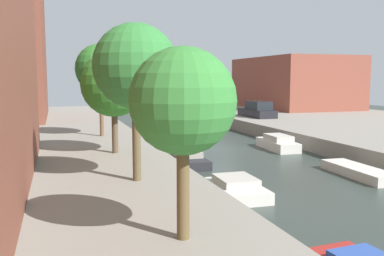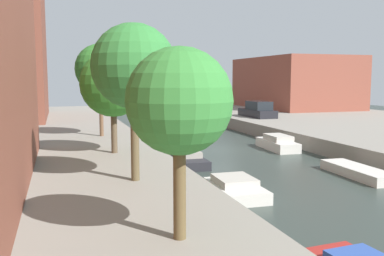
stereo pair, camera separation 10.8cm
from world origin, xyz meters
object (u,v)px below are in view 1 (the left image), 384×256
street_tree_3 (100,69)px  parked_car (257,110)px  street_tree_1 (135,67)px  moored_boat_left_1 (237,188)px  low_block_right (293,83)px  street_tree_2 (114,84)px  moored_boat_left_2 (187,159)px  moored_boat_right_2 (278,143)px  street_tree_0 (183,102)px  moored_boat_right_1 (359,172)px

street_tree_3 → parked_car: 18.22m
street_tree_1 → moored_boat_left_1: bearing=4.9°
low_block_right → street_tree_1: (-25.43, -32.17, 0.94)m
street_tree_2 → moored_boat_left_2: bearing=11.5°
moored_boat_right_2 → street_tree_2: bearing=-160.8°
street_tree_1 → parked_car: street_tree_1 is taller
street_tree_0 → moored_boat_left_2: size_ratio=1.18×
street_tree_1 → moored_boat_left_2: 9.09m
moored_boat_right_2 → parked_car: bearing=69.9°
street_tree_0 → moored_boat_left_2: bearing=72.7°
street_tree_1 → moored_boat_right_2: bearing=41.5°
street_tree_0 → parked_car: size_ratio=0.90×
street_tree_0 → street_tree_2: bearing=90.0°
street_tree_2 → moored_boat_left_1: bearing=-54.2°
moored_boat_right_2 → moored_boat_left_1: bearing=-126.6°
parked_car → moored_boat_right_2: parked_car is taller
street_tree_3 → parked_car: size_ratio=1.20×
moored_boat_left_1 → street_tree_1: bearing=-175.1°
moored_boat_left_1 → moored_boat_right_2: size_ratio=0.82×
street_tree_0 → moored_boat_right_2: bearing=54.8°
low_block_right → moored_boat_right_1: low_block_right is taller
street_tree_3 → moored_boat_right_2: (11.01, -2.58, -4.78)m
street_tree_2 → street_tree_0: bearing=-90.0°
low_block_right → moored_boat_left_2: low_block_right is taller
parked_car → moored_boat_right_2: 12.60m
street_tree_1 → moored_boat_right_1: bearing=9.0°
street_tree_1 → street_tree_3: 12.34m
street_tree_1 → street_tree_3: (0.00, 12.34, 0.17)m
moored_boat_right_2 → moored_boat_right_1: bearing=-90.9°
parked_car → low_block_right: bearing=46.5°
moored_boat_left_2 → moored_boat_left_1: bearing=-89.1°
low_block_right → moored_boat_right_2: 26.90m
street_tree_0 → street_tree_1: street_tree_1 is taller
street_tree_3 → moored_boat_right_1: street_tree_3 is taller
street_tree_0 → moored_boat_right_2: street_tree_0 is taller
street_tree_0 → moored_boat_right_1: (10.88, 7.56, -3.87)m
moored_boat_left_1 → moored_boat_right_1: 7.00m
street_tree_0 → street_tree_3: bearing=90.0°
street_tree_1 → street_tree_2: size_ratio=1.12×
parked_car → moored_boat_left_1: size_ratio=1.50×
low_block_right → parked_car: bearing=-133.5°
street_tree_0 → parked_car: bearing=60.8°
street_tree_1 → moored_boat_left_1: (4.02, 0.35, -4.70)m
moored_boat_left_2 → street_tree_1: bearing=-120.2°
street_tree_2 → moored_boat_left_2: size_ratio=1.35×
street_tree_3 → street_tree_2: bearing=-90.0°
moored_boat_left_1 → moored_boat_left_2: moored_boat_left_2 is taller
street_tree_1 → street_tree_3: size_ratio=0.96×
low_block_right → street_tree_0: low_block_right is taller
street_tree_3 → moored_boat_left_1: (4.02, -11.99, -4.87)m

